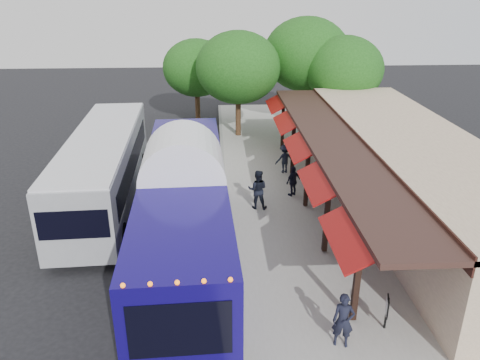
# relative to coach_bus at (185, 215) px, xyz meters

# --- Properties ---
(ground) EXTENTS (90.00, 90.00, 0.00)m
(ground) POSITION_rel_coach_bus_xyz_m (1.45, 0.70, -2.27)
(ground) COLOR black
(ground) RESTS_ON ground
(sidewalk) EXTENTS (10.00, 40.00, 0.15)m
(sidewalk) POSITION_rel_coach_bus_xyz_m (6.45, 4.70, -2.20)
(sidewalk) COLOR #9E9B93
(sidewalk) RESTS_ON ground
(curb) EXTENTS (0.20, 40.00, 0.16)m
(curb) POSITION_rel_coach_bus_xyz_m (1.50, 4.70, -2.20)
(curb) COLOR gray
(curb) RESTS_ON ground
(station_shelter) EXTENTS (8.15, 20.00, 3.60)m
(station_shelter) POSITION_rel_coach_bus_xyz_m (9.83, 4.70, -0.43)
(station_shelter) COLOR tan
(station_shelter) RESTS_ON ground
(coach_bus) EXTENTS (3.31, 13.33, 4.23)m
(coach_bus) POSITION_rel_coach_bus_xyz_m (0.00, 0.00, 0.00)
(coach_bus) COLOR #11085F
(coach_bus) RESTS_ON ground
(city_bus) EXTENTS (3.29, 12.67, 3.37)m
(city_bus) POSITION_rel_coach_bus_xyz_m (-4.14, 6.09, -0.41)
(city_bus) COLOR #919399
(city_bus) RESTS_ON ground
(ped_a) EXTENTS (0.69, 0.54, 1.69)m
(ped_a) POSITION_rel_coach_bus_xyz_m (4.61, -4.30, -1.28)
(ped_a) COLOR black
(ped_a) RESTS_ON sidewalk
(ped_b) EXTENTS (1.00, 0.83, 1.85)m
(ped_b) POSITION_rel_coach_bus_xyz_m (2.99, 4.72, -1.20)
(ped_b) COLOR black
(ped_b) RESTS_ON sidewalk
(ped_c) EXTENTS (0.93, 0.84, 1.52)m
(ped_c) POSITION_rel_coach_bus_xyz_m (4.84, 6.01, -1.36)
(ped_c) COLOR black
(ped_c) RESTS_ON sidewalk
(ped_d) EXTENTS (1.15, 0.84, 1.60)m
(ped_d) POSITION_rel_coach_bus_xyz_m (4.85, 9.05, -1.32)
(ped_d) COLOR black
(ped_d) RESTS_ON sidewalk
(sign_board) EXTENTS (0.18, 0.49, 1.09)m
(sign_board) POSITION_rel_coach_bus_xyz_m (6.10, -3.68, -1.39)
(sign_board) COLOR black
(sign_board) RESTS_ON sidewalk
(tree_left) EXTENTS (5.53, 5.53, 7.08)m
(tree_left) POSITION_rel_coach_bus_xyz_m (2.67, 16.11, 2.45)
(tree_left) COLOR #382314
(tree_left) RESTS_ON ground
(tree_mid) EXTENTS (6.06, 6.06, 7.76)m
(tree_mid) POSITION_rel_coach_bus_xyz_m (7.61, 18.66, 2.90)
(tree_mid) COLOR #382314
(tree_mid) RESTS_ON ground
(tree_right) EXTENTS (5.24, 5.24, 6.71)m
(tree_right) POSITION_rel_coach_bus_xyz_m (9.77, 16.44, 2.20)
(tree_right) COLOR #382314
(tree_right) RESTS_ON ground
(tree_far) EXTENTS (4.85, 4.85, 6.21)m
(tree_far) POSITION_rel_coach_bus_xyz_m (-0.18, 19.68, 1.86)
(tree_far) COLOR #382314
(tree_far) RESTS_ON ground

